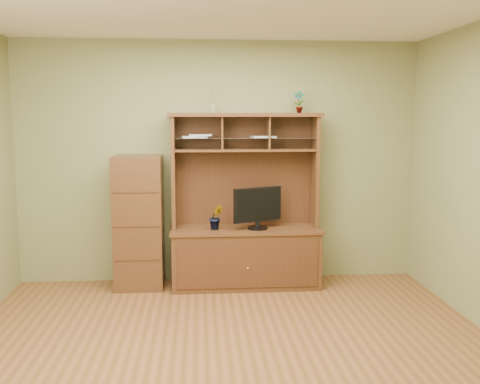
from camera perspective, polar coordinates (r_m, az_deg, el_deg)
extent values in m
cube|color=brown|center=(4.44, -1.17, -16.83)|extent=(4.50, 4.00, 0.02)
cube|color=olive|center=(6.06, -2.27, 3.19)|extent=(4.50, 0.02, 2.70)
cube|color=olive|center=(2.09, 1.83, -5.94)|extent=(4.50, 0.02, 2.70)
cube|color=#3F1F12|center=(5.96, 0.59, -7.05)|extent=(1.60, 0.55, 0.62)
cube|color=#381C0F|center=(5.69, 0.84, -7.78)|extent=(1.50, 0.01, 0.50)
sphere|color=silver|center=(5.68, 0.85, -8.12)|extent=(0.02, 0.02, 0.02)
cube|color=#3F1F12|center=(5.88, 0.60, -3.99)|extent=(1.64, 0.59, 0.03)
cube|color=#3F1F12|center=(5.87, -7.09, 2.25)|extent=(0.04, 0.35, 1.25)
cube|color=#3F1F12|center=(6.00, 7.97, 2.35)|extent=(0.04, 0.35, 1.25)
cube|color=#381C0F|center=(6.05, 0.39, 2.47)|extent=(1.52, 0.02, 1.25)
cube|color=#3F1F12|center=(5.85, 0.53, 8.22)|extent=(1.66, 0.40, 0.04)
cube|color=#3F1F12|center=(5.86, 0.53, 4.51)|extent=(1.52, 0.32, 0.02)
cube|color=#3F1F12|center=(5.84, -1.96, 6.32)|extent=(0.02, 0.31, 0.35)
cube|color=#3F1F12|center=(5.88, 3.00, 6.32)|extent=(0.02, 0.31, 0.35)
cube|color=silver|center=(5.85, 0.54, 5.77)|extent=(1.50, 0.27, 0.01)
cylinder|color=black|center=(5.83, 1.89, -3.84)|extent=(0.22, 0.22, 0.02)
cylinder|color=black|center=(5.82, 1.89, -3.40)|extent=(0.04, 0.04, 0.07)
cube|color=black|center=(5.78, 1.90, -1.35)|extent=(0.54, 0.27, 0.37)
imported|color=#3A5E20|center=(5.77, -2.57, -2.68)|extent=(0.17, 0.14, 0.27)
imported|color=#276021|center=(5.94, 6.32, 9.52)|extent=(0.14, 0.11, 0.24)
cylinder|color=silver|center=(5.84, -2.95, 8.94)|extent=(0.06, 0.06, 0.11)
cylinder|color=olive|center=(5.84, -2.96, 10.40)|extent=(0.04, 0.04, 0.19)
cube|color=silver|center=(5.84, -4.95, 5.88)|extent=(0.30, 0.24, 0.02)
cube|color=silver|center=(5.84, -4.27, 6.08)|extent=(0.25, 0.19, 0.02)
cube|color=silver|center=(5.88, 2.48, 5.90)|extent=(0.28, 0.23, 0.02)
cube|color=#3F1F12|center=(5.92, -10.72, -3.18)|extent=(0.52, 0.46, 1.45)
cube|color=#381C0F|center=(5.77, -10.89, -7.15)|extent=(0.48, 0.01, 0.02)
cube|color=#381C0F|center=(5.69, -10.98, -3.64)|extent=(0.48, 0.01, 0.01)
cube|color=#381C0F|center=(5.63, -11.08, -0.03)|extent=(0.48, 0.01, 0.02)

